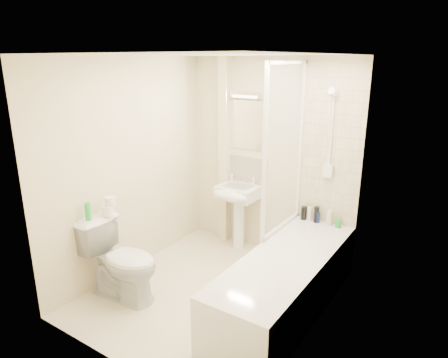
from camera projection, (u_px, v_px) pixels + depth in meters
The scene contains 25 objects.
floor at pixel (211, 292), 4.21m from camera, with size 2.50×2.50×0.00m, color beige.
wall_back at pixel (270, 158), 4.86m from camera, with size 2.20×0.02×2.40m, color beige.
wall_left at pixel (130, 168), 4.44m from camera, with size 0.02×2.50×2.40m, color beige.
wall_right at pixel (319, 206), 3.28m from camera, with size 0.02×2.50×2.40m, color beige.
ceiling at pixel (209, 54), 3.51m from camera, with size 2.20×2.50×0.02m, color white.
tile_back at pixel (331, 148), 4.39m from camera, with size 0.70×0.01×1.75m, color beige.
tile_right at pixel (328, 174), 3.38m from camera, with size 0.01×2.10×1.75m, color beige.
pipe_boxing at pixel (225, 153), 5.14m from camera, with size 0.12×0.12×2.40m, color beige.
splashback at pixel (246, 168), 5.07m from camera, with size 0.60×0.01×0.30m, color beige.
mirror at pixel (247, 125), 4.91m from camera, with size 0.46×0.01×0.60m, color white.
strip_light at pixel (246, 95), 4.79m from camera, with size 0.42×0.07×0.07m, color silver.
bathtub at pixel (286, 281), 3.89m from camera, with size 0.70×2.10×0.55m.
shower_screen at pixel (285, 149), 4.21m from camera, with size 0.04×0.92×1.80m.
shower_fixture at pixel (330, 138), 4.32m from camera, with size 0.10×0.16×0.99m.
pedestal_sink at pixel (236, 200), 4.99m from camera, with size 0.50×0.47×0.96m.
bottle_black_a at pixel (304, 213), 4.68m from camera, with size 0.07×0.07×0.16m, color black.
bottle_white_a at pixel (310, 214), 4.64m from camera, with size 0.05×0.05×0.17m, color silver.
bottle_black_b at pixel (316, 214), 4.59m from camera, with size 0.06×0.06×0.19m, color black.
bottle_blue at pixel (318, 217), 4.59m from camera, with size 0.05×0.05×0.13m, color navy.
bottle_cream at pixel (330, 218), 4.51m from camera, with size 0.06×0.06×0.18m, color beige.
bottle_green at pixel (338, 223), 4.47m from camera, with size 0.07×0.07×0.09m, color green.
toilet at pixel (122, 260), 4.03m from camera, with size 0.84×0.52×0.82m, color white.
toilet_roll_lower at pixel (108, 211), 4.08m from camera, with size 0.12×0.12×0.10m, color white.
toilet_roll_upper at pixel (110, 201), 4.08m from camera, with size 0.11×0.11×0.09m, color white.
green_bottle at pixel (88, 212), 3.95m from camera, with size 0.06×0.06×0.18m, color green.
Camera 1 is at (2.15, -2.99, 2.36)m, focal length 32.00 mm.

